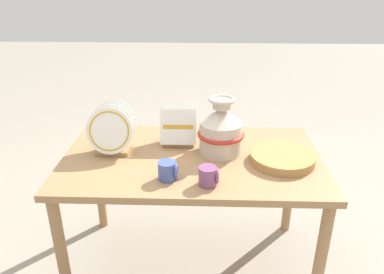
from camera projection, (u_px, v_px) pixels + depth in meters
name	position (u px, v px, depth m)	size (l,w,h in m)	color
ground_plane	(192.00, 263.00, 2.24)	(14.00, 14.00, 0.00)	gray
display_table	(192.00, 171.00, 1.97)	(1.33, 0.78, 0.72)	#9E754C
ceramic_vase	(221.00, 129.00, 1.93)	(0.24, 0.24, 0.30)	beige
dish_rack_round_plates	(112.00, 132.00, 1.93)	(0.24, 0.19, 0.26)	tan
dish_rack_square_plates	(179.00, 128.00, 2.05)	(0.19, 0.17, 0.21)	tan
wicker_charger_stack	(282.00, 158.00, 1.87)	(0.32, 0.32, 0.04)	#AD7F47
mug_cobalt_glaze	(168.00, 171.00, 1.71)	(0.09, 0.08, 0.09)	#42569E
mug_plum_glaze	(209.00, 176.00, 1.67)	(0.09, 0.08, 0.09)	#7A4770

